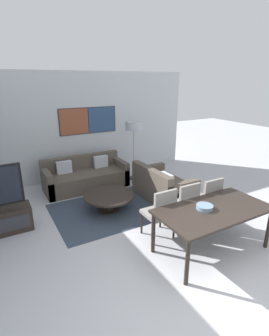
{
  "coord_description": "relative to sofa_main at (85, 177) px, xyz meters",
  "views": [
    {
      "loc": [
        -2.01,
        -1.56,
        2.58
      ],
      "look_at": [
        0.36,
        2.64,
        0.95
      ],
      "focal_mm": 28.0,
      "sensor_mm": 36.0,
      "label": 1
    }
  ],
  "objects": [
    {
      "name": "coffee_table",
      "position": [
        -0.0,
        -1.46,
        0.0
      ],
      "size": [
        1.04,
        1.04,
        0.35
      ],
      "color": "black",
      "rests_on": "ground_plane"
    },
    {
      "name": "sofa_main",
      "position": [
        0.0,
        0.0,
        0.0
      ],
      "size": [
        2.01,
        0.86,
        0.76
      ],
      "color": "#51473D",
      "rests_on": "ground_plane"
    },
    {
      "name": "ground_plane",
      "position": [
        0.07,
        -4.41,
        -0.27
      ],
      "size": [
        24.0,
        24.0,
        0.0
      ],
      "primitive_type": "plane",
      "color": "#B2B2B7"
    },
    {
      "name": "dining_chair_centre",
      "position": [
        0.86,
        -2.79,
        0.25
      ],
      "size": [
        0.46,
        0.46,
        0.92
      ],
      "color": "gray",
      "rests_on": "ground_plane"
    },
    {
      "name": "fruit_bowl",
      "position": [
        0.73,
        -3.4,
        0.5
      ],
      "size": [
        0.26,
        0.26,
        0.06
      ],
      "color": "slate",
      "rests_on": "dining_table"
    },
    {
      "name": "wall_back",
      "position": [
        0.08,
        0.75,
        1.14
      ],
      "size": [
        6.69,
        0.09,
        2.8
      ],
      "color": "silver",
      "rests_on": "ground_plane"
    },
    {
      "name": "floor_lamp",
      "position": [
        1.36,
        -0.09,
        1.11
      ],
      "size": [
        0.43,
        0.43,
        1.57
      ],
      "color": "#2D2D33",
      "rests_on": "ground_plane"
    },
    {
      "name": "dining_chair_left",
      "position": [
        0.35,
        -2.81,
        0.25
      ],
      "size": [
        0.46,
        0.46,
        0.92
      ],
      "color": "gray",
      "rests_on": "ground_plane"
    },
    {
      "name": "sofa_side",
      "position": [
        1.27,
        -1.52,
        -0.0
      ],
      "size": [
        0.86,
        1.42,
        0.76
      ],
      "rotation": [
        0.0,
        0.0,
        1.57
      ],
      "color": "#51473D",
      "rests_on": "ground_plane"
    },
    {
      "name": "dining_table",
      "position": [
        0.86,
        -3.47,
        0.39
      ],
      "size": [
        1.78,
        0.92,
        0.73
      ],
      "color": "black",
      "rests_on": "ground_plane"
    },
    {
      "name": "area_rug",
      "position": [
        0.0,
        -1.46,
        -0.26
      ],
      "size": [
        2.24,
        1.77,
        0.01
      ],
      "color": "#333D4C",
      "rests_on": "ground_plane"
    },
    {
      "name": "dining_chair_right",
      "position": [
        1.37,
        -2.83,
        0.25
      ],
      "size": [
        0.46,
        0.46,
        0.92
      ],
      "color": "gray",
      "rests_on": "ground_plane"
    }
  ]
}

